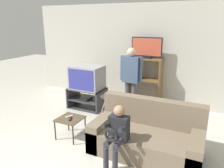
{
  "coord_description": "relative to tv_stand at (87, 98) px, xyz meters",
  "views": [
    {
      "loc": [
        1.88,
        -1.91,
        2.16
      ],
      "look_at": [
        0.0,
        2.0,
        0.9
      ],
      "focal_mm": 35.0,
      "sensor_mm": 36.0,
      "label": 1
    }
  ],
  "objects": [
    {
      "name": "remote_control_white",
      "position": [
        0.47,
        -1.38,
        0.15
      ],
      "size": [
        0.1,
        0.15,
        0.02
      ],
      "primitive_type": "cube",
      "rotation": [
        0.0,
        0.0,
        -0.46
      ],
      "color": "silver",
      "rests_on": "snack_table"
    },
    {
      "name": "television_flat",
      "position": [
        1.27,
        0.83,
        1.25
      ],
      "size": [
        0.78,
        0.2,
        0.52
      ],
      "color": "black",
      "rests_on": "media_shelf"
    },
    {
      "name": "person_standing_adult",
      "position": [
        1.14,
        0.1,
        0.71
      ],
      "size": [
        0.53,
        0.2,
        1.58
      ],
      "color": "#4C4C56",
      "rests_on": "ground_plane"
    },
    {
      "name": "media_shelf",
      "position": [
        1.26,
        0.83,
        0.39
      ],
      "size": [
        0.84,
        0.39,
        1.25
      ],
      "color": "brown",
      "rests_on": "ground_plane"
    },
    {
      "name": "tv_stand",
      "position": [
        0.0,
        0.0,
        0.0
      ],
      "size": [
        0.89,
        0.6,
        0.51
      ],
      "color": "#38383D",
      "rests_on": "ground_plane"
    },
    {
      "name": "person_seated_child",
      "position": [
        1.64,
        -1.78,
        0.3
      ],
      "size": [
        0.33,
        0.43,
        0.95
      ],
      "color": "#2D2D38",
      "rests_on": "ground_plane"
    },
    {
      "name": "remote_control_black",
      "position": [
        0.55,
        -1.46,
        0.15
      ],
      "size": [
        0.1,
        0.14,
        0.02
      ],
      "primitive_type": "cube",
      "rotation": [
        0.0,
        0.0,
        0.48
      ],
      "color": "black",
      "rests_on": "snack_table"
    },
    {
      "name": "folding_stool",
      "position": [
        0.96,
        -0.65,
        0.29
      ],
      "size": [
        0.42,
        0.45,
        0.66
      ],
      "color": "#99999E",
      "rests_on": "ground_plane"
    },
    {
      "name": "snack_table",
      "position": [
        0.51,
        -1.43,
        0.1
      ],
      "size": [
        0.45,
        0.45,
        0.4
      ],
      "color": "brown",
      "rests_on": "ground_plane"
    },
    {
      "name": "couch",
      "position": [
        1.96,
        -1.25,
        0.03
      ],
      "size": [
        1.8,
        0.9,
        0.86
      ],
      "color": "#756651",
      "rests_on": "ground_plane"
    },
    {
      "name": "television_main",
      "position": [
        0.01,
        0.01,
        0.55
      ],
      "size": [
        0.78,
        0.57,
        0.58
      ],
      "color": "#9E9EA3",
      "rests_on": "tv_stand"
    },
    {
      "name": "wall_back",
      "position": [
        0.98,
        1.1,
        1.05
      ],
      "size": [
        6.4,
        0.06,
        2.6
      ],
      "color": "beige",
      "rests_on": "ground_plane"
    }
  ]
}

